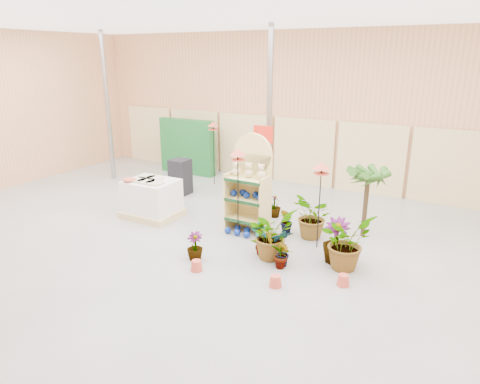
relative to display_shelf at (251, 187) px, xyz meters
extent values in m
cube|color=gray|center=(-0.32, -1.94, -1.05)|extent=(15.00, 12.00, 0.10)
cube|color=white|center=(-0.32, -1.94, 3.55)|extent=(15.00, 12.00, 0.10)
cube|color=tan|center=(-0.32, 4.11, 1.25)|extent=(15.00, 0.10, 4.50)
cylinder|color=gray|center=(-5.82, 1.56, 1.25)|extent=(0.14, 0.14, 4.50)
cylinder|color=gray|center=(-0.32, 1.56, 1.25)|extent=(0.14, 0.14, 4.50)
cube|color=tan|center=(-6.32, 3.98, 0.00)|extent=(1.90, 0.06, 2.00)
cube|color=tan|center=(-4.32, 3.98, 0.00)|extent=(1.90, 0.06, 2.00)
cube|color=tan|center=(-2.32, 3.98, 0.00)|extent=(1.90, 0.06, 2.00)
cube|color=tan|center=(-0.32, 3.98, 0.00)|extent=(1.90, 0.06, 2.00)
cube|color=tan|center=(1.68, 3.98, 0.00)|extent=(1.90, 0.06, 2.00)
cube|color=tan|center=(3.68, 3.98, 0.00)|extent=(1.90, 0.06, 2.00)
cube|color=#D8C171|center=(0.00, 0.10, -0.13)|extent=(0.92, 0.09, 1.73)
cylinder|color=#D8C171|center=(0.00, 0.10, 0.73)|extent=(0.92, 0.09, 0.92)
cube|color=#D8C171|center=(0.00, -0.16, -0.69)|extent=(0.88, 0.52, 0.04)
cube|color=#0F3819|center=(0.00, -0.42, -0.69)|extent=(0.87, 0.04, 0.06)
cube|color=#D8C171|center=(0.00, -0.16, -0.24)|extent=(0.88, 0.52, 0.04)
cube|color=#0F3819|center=(0.00, -0.42, -0.24)|extent=(0.87, 0.04, 0.06)
cube|color=#D8C171|center=(0.00, -0.16, 0.22)|extent=(0.88, 0.52, 0.04)
cube|color=#0F3819|center=(0.00, -0.42, 0.22)|extent=(0.87, 0.04, 0.06)
cube|color=#D8C171|center=(-0.44, -0.16, -0.34)|extent=(0.05, 0.51, 1.32)
cube|color=#D8C171|center=(0.44, -0.16, -0.34)|extent=(0.05, 0.51, 1.32)
sphere|color=beige|center=(-0.31, -0.10, 0.33)|extent=(0.18, 0.18, 0.18)
sphere|color=beige|center=(-0.31, -0.10, 0.49)|extent=(0.14, 0.14, 0.14)
sphere|color=beige|center=(0.00, -0.10, 0.34)|extent=(0.19, 0.19, 0.19)
sphere|color=beige|center=(0.00, -0.10, 0.50)|extent=(0.14, 0.14, 0.14)
sphere|color=beige|center=(0.31, -0.10, 0.34)|extent=(0.20, 0.20, 0.20)
sphere|color=beige|center=(0.31, -0.10, 0.51)|extent=(0.14, 0.14, 0.14)
sphere|color=navy|center=(-0.33, -0.18, -0.14)|extent=(0.15, 0.15, 0.15)
sphere|color=navy|center=(-0.16, -0.06, -0.14)|extent=(0.15, 0.15, 0.15)
sphere|color=navy|center=(0.00, -0.18, -0.14)|extent=(0.15, 0.15, 0.15)
sphere|color=navy|center=(0.16, -0.06, -0.14)|extent=(0.15, 0.15, 0.15)
sphere|color=navy|center=(0.33, -0.18, -0.14)|extent=(0.15, 0.15, 0.15)
sphere|color=navy|center=(-0.31, -0.50, -0.92)|extent=(0.15, 0.15, 0.15)
sphere|color=navy|center=(-0.19, -0.26, -0.92)|extent=(0.15, 0.15, 0.15)
sphere|color=navy|center=(-0.07, -0.50, -0.92)|extent=(0.15, 0.15, 0.15)
sphere|color=navy|center=(0.05, -0.26, -0.92)|extent=(0.15, 0.15, 0.15)
sphere|color=navy|center=(0.17, -0.50, -0.92)|extent=(0.15, 0.15, 0.15)
cube|color=tan|center=(-2.46, -0.48, -0.92)|extent=(1.31, 1.10, 0.16)
cube|color=white|center=(-2.46, -0.48, -0.46)|extent=(1.20, 0.99, 0.75)
cylinder|color=#BFB799|center=(-2.73, -0.64, -0.06)|extent=(0.43, 0.43, 0.04)
cylinder|color=#BFB799|center=(-2.46, -0.64, -0.06)|extent=(0.43, 0.43, 0.04)
cylinder|color=#BFB799|center=(-2.19, -0.64, -0.06)|extent=(0.43, 0.43, 0.04)
cylinder|color=#BFB799|center=(-2.73, -0.32, -0.06)|extent=(0.43, 0.43, 0.04)
cylinder|color=#BFB799|center=(-2.46, -0.32, -0.06)|extent=(0.43, 0.43, 0.04)
cube|color=black|center=(-2.96, 1.32, -0.75)|extent=(0.50, 0.50, 0.50)
cube|color=black|center=(-2.96, 1.32, -0.25)|extent=(0.50, 0.50, 0.50)
cube|color=#165D26|center=(-4.12, 3.26, -0.10)|extent=(2.00, 0.30, 1.80)
cylinder|color=gray|center=(-0.22, 1.06, 0.10)|extent=(0.05, 0.05, 2.20)
cube|color=red|center=(-0.22, 1.02, 1.00)|extent=(0.50, 0.03, 0.40)
cylinder|color=black|center=(-0.07, -0.45, -0.15)|extent=(0.02, 0.02, 1.70)
cylinder|color=#C84A36|center=(-0.07, -0.45, 0.70)|extent=(0.30, 0.30, 0.02)
cone|color=#C84A36|center=(-0.07, -0.45, 0.87)|extent=(0.34, 0.34, 0.14)
cylinder|color=black|center=(1.66, -0.20, -0.21)|extent=(0.02, 0.02, 1.58)
cylinder|color=#C84A36|center=(1.66, -0.20, 0.58)|extent=(0.30, 0.30, 0.02)
cone|color=#C84A36|center=(1.66, -0.20, 0.75)|extent=(0.34, 0.34, 0.14)
cylinder|color=black|center=(-2.63, 2.57, -0.15)|extent=(0.02, 0.02, 1.69)
cylinder|color=#C84A36|center=(-2.63, 2.57, 0.69)|extent=(0.30, 0.30, 0.02)
cone|color=#C84A36|center=(-2.63, 2.57, 0.86)|extent=(0.34, 0.34, 0.14)
cylinder|color=#3C2D1B|center=(2.33, 0.87, -0.35)|extent=(0.10, 0.10, 1.29)
imported|color=#285719|center=(0.80, -1.10, -0.66)|extent=(0.41, 0.42, 0.67)
imported|color=#285719|center=(1.11, -1.17, -0.70)|extent=(0.35, 0.39, 0.59)
imported|color=#285719|center=(1.03, -1.08, -0.50)|extent=(1.01, 1.09, 1.00)
imported|color=#285719|center=(2.18, -0.66, -0.56)|extent=(0.51, 0.51, 0.88)
imported|color=#285719|center=(0.84, 0.12, -0.70)|extent=(0.41, 0.43, 0.60)
imported|color=#285719|center=(1.41, 0.19, -0.50)|extent=(1.17, 1.18, 0.99)
imported|color=#285719|center=(-0.20, -1.89, -0.72)|extent=(0.37, 0.37, 0.56)
imported|color=#285719|center=(1.38, -1.38, -0.60)|extent=(0.49, 0.50, 0.79)
imported|color=#285719|center=(1.40, -1.32, -0.73)|extent=(0.37, 0.36, 0.53)
imported|color=#285719|center=(2.40, -0.78, -0.47)|extent=(1.14, 1.20, 1.05)
imported|color=#285719|center=(0.15, 0.97, -0.71)|extent=(0.45, 0.45, 0.57)
camera|label=1|loc=(4.24, -7.99, 2.77)|focal=32.00mm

